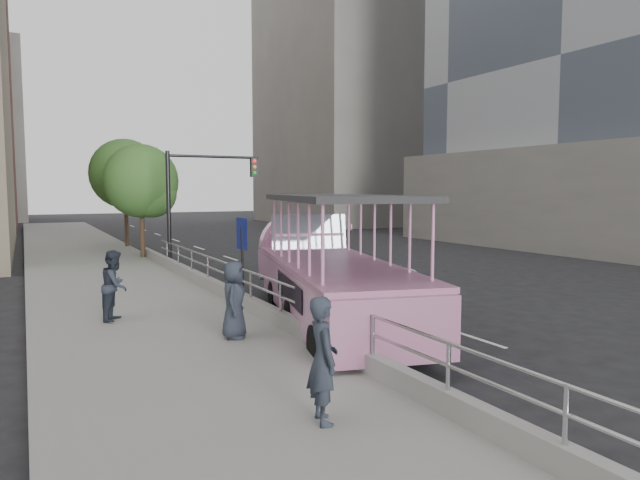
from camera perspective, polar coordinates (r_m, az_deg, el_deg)
ground at (r=15.27m, az=7.00°, el=-8.37°), size 160.00×160.00×0.00m
sidewalk at (r=22.64m, az=-20.42°, el=-3.88°), size 5.50×80.00×0.30m
kerb_wall at (r=15.49m, az=-6.91°, el=-6.36°), size 0.24×30.00×0.36m
guardrail at (r=15.37m, az=-6.93°, el=-3.93°), size 0.07×22.00×0.71m
duck_boat at (r=15.24m, az=0.51°, el=-3.52°), size 4.85×10.53×3.40m
car at (r=17.69m, az=7.91°, el=-4.49°), size 2.78×3.91×1.24m
pedestrian_near at (r=8.03m, az=0.28°, el=-11.88°), size 0.54×0.72×1.78m
pedestrian_mid at (r=15.02m, az=-19.82°, el=-4.28°), size 0.97×1.06×1.75m
pedestrian_far at (r=12.60m, az=-8.61°, el=-5.94°), size 0.87×0.98×1.69m
parking_sign at (r=16.27m, az=-7.79°, el=-1.38°), size 0.11×0.62×2.75m
traffic_signal at (r=25.62m, az=-12.32°, el=4.84°), size 4.20×0.32×5.20m
street_tree_near at (r=28.62m, az=-17.24°, el=5.38°), size 3.52×3.52×5.72m
street_tree_far at (r=34.57m, az=-18.73°, el=6.04°), size 3.97×3.97×6.45m
midrise_stone_a at (r=65.44m, az=5.01°, el=15.98°), size 20.00×20.00×32.00m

